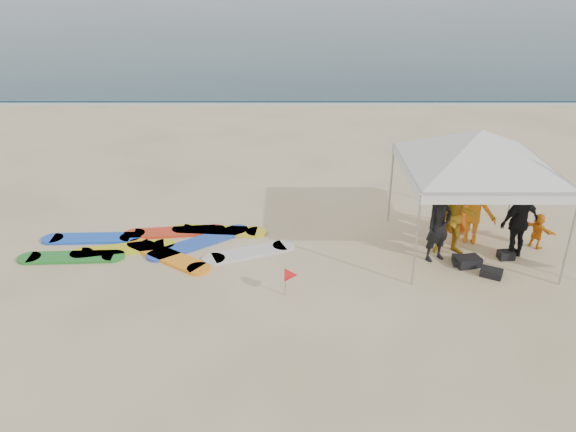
{
  "coord_description": "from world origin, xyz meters",
  "views": [
    {
      "loc": [
        0.07,
        -8.85,
        6.6
      ],
      "look_at": [
        0.08,
        2.6,
        1.2
      ],
      "focal_mm": 35.0,
      "sensor_mm": 36.0,
      "label": 1
    }
  ],
  "objects_px": {
    "surfboard_spread": "(162,244)",
    "person_black_a": "(439,225)",
    "person_orange_a": "(474,210)",
    "person_seated": "(538,231)",
    "canopy_tent": "(482,130)",
    "person_yellow": "(457,217)",
    "person_black_b": "(519,222)",
    "person_orange_b": "(461,201)",
    "marker_pennant": "(291,275)"
  },
  "relations": [
    {
      "from": "canopy_tent",
      "to": "person_orange_b",
      "type": "bearing_deg",
      "value": 85.43
    },
    {
      "from": "person_orange_a",
      "to": "person_seated",
      "type": "height_order",
      "value": "person_orange_a"
    },
    {
      "from": "person_orange_a",
      "to": "marker_pennant",
      "type": "height_order",
      "value": "person_orange_a"
    },
    {
      "from": "person_black_a",
      "to": "surfboard_spread",
      "type": "relative_size",
      "value": 0.29
    },
    {
      "from": "person_yellow",
      "to": "marker_pennant",
      "type": "distance_m",
      "value": 4.34
    },
    {
      "from": "person_black_a",
      "to": "person_black_b",
      "type": "xyz_separation_m",
      "value": [
        1.92,
        0.15,
        0.01
      ]
    },
    {
      "from": "person_yellow",
      "to": "person_seated",
      "type": "bearing_deg",
      "value": 10.73
    },
    {
      "from": "canopy_tent",
      "to": "person_black_a",
      "type": "bearing_deg",
      "value": -149.95
    },
    {
      "from": "marker_pennant",
      "to": "person_black_b",
      "type": "bearing_deg",
      "value": 17.78
    },
    {
      "from": "surfboard_spread",
      "to": "person_black_a",
      "type": "bearing_deg",
      "value": -5.74
    },
    {
      "from": "person_orange_b",
      "to": "person_seated",
      "type": "height_order",
      "value": "person_orange_b"
    },
    {
      "from": "person_orange_a",
      "to": "person_seated",
      "type": "relative_size",
      "value": 1.93
    },
    {
      "from": "person_black_b",
      "to": "person_seated",
      "type": "distance_m",
      "value": 0.95
    },
    {
      "from": "person_black_a",
      "to": "canopy_tent",
      "type": "bearing_deg",
      "value": 3.85
    },
    {
      "from": "person_yellow",
      "to": "person_orange_a",
      "type": "distance_m",
      "value": 0.87
    },
    {
      "from": "person_yellow",
      "to": "surfboard_spread",
      "type": "height_order",
      "value": "person_yellow"
    },
    {
      "from": "marker_pennant",
      "to": "person_orange_a",
      "type": "bearing_deg",
      "value": 28.62
    },
    {
      "from": "person_orange_b",
      "to": "surfboard_spread",
      "type": "xyz_separation_m",
      "value": [
        -7.53,
        -0.8,
        -0.82
      ]
    },
    {
      "from": "person_black_a",
      "to": "person_orange_a",
      "type": "distance_m",
      "value": 1.42
    },
    {
      "from": "person_orange_b",
      "to": "person_yellow",
      "type": "bearing_deg",
      "value": 64.06
    },
    {
      "from": "person_seated",
      "to": "surfboard_spread",
      "type": "height_order",
      "value": "person_seated"
    },
    {
      "from": "person_orange_b",
      "to": "marker_pennant",
      "type": "xyz_separation_m",
      "value": [
        -4.35,
        -3.02,
        -0.36
      ]
    },
    {
      "from": "person_seated",
      "to": "marker_pennant",
      "type": "distance_m",
      "value": 6.41
    },
    {
      "from": "person_yellow",
      "to": "canopy_tent",
      "type": "bearing_deg",
      "value": 31.86
    },
    {
      "from": "marker_pennant",
      "to": "surfboard_spread",
      "type": "height_order",
      "value": "marker_pennant"
    },
    {
      "from": "person_orange_a",
      "to": "person_orange_b",
      "type": "height_order",
      "value": "person_orange_a"
    },
    {
      "from": "person_black_a",
      "to": "person_seated",
      "type": "height_order",
      "value": "person_black_a"
    },
    {
      "from": "marker_pennant",
      "to": "surfboard_spread",
      "type": "relative_size",
      "value": 0.1
    },
    {
      "from": "person_yellow",
      "to": "person_black_b",
      "type": "distance_m",
      "value": 1.44
    },
    {
      "from": "person_black_a",
      "to": "surfboard_spread",
      "type": "distance_m",
      "value": 6.68
    },
    {
      "from": "person_orange_b",
      "to": "person_seated",
      "type": "bearing_deg",
      "value": 147.72
    },
    {
      "from": "person_black_a",
      "to": "canopy_tent",
      "type": "xyz_separation_m",
      "value": [
        0.85,
        0.49,
        2.12
      ]
    },
    {
      "from": "person_orange_a",
      "to": "surfboard_spread",
      "type": "distance_m",
      "value": 7.73
    },
    {
      "from": "person_orange_a",
      "to": "person_seated",
      "type": "distance_m",
      "value": 1.61
    },
    {
      "from": "person_yellow",
      "to": "person_black_b",
      "type": "relative_size",
      "value": 1.08
    },
    {
      "from": "surfboard_spread",
      "to": "canopy_tent",
      "type": "bearing_deg",
      "value": -1.29
    },
    {
      "from": "person_seated",
      "to": "marker_pennant",
      "type": "relative_size",
      "value": 1.4
    },
    {
      "from": "person_yellow",
      "to": "person_seated",
      "type": "distance_m",
      "value": 2.22
    },
    {
      "from": "person_seated",
      "to": "marker_pennant",
      "type": "xyz_separation_m",
      "value": [
        -6.03,
        -2.16,
        0.05
      ]
    },
    {
      "from": "person_orange_a",
      "to": "person_black_b",
      "type": "distance_m",
      "value": 1.11
    },
    {
      "from": "person_black_b",
      "to": "person_yellow",
      "type": "bearing_deg",
      "value": -27.91
    },
    {
      "from": "person_seated",
      "to": "marker_pennant",
      "type": "height_order",
      "value": "person_seated"
    },
    {
      "from": "person_black_a",
      "to": "surfboard_spread",
      "type": "xyz_separation_m",
      "value": [
        -6.59,
        0.66,
        -0.86
      ]
    },
    {
      "from": "person_orange_a",
      "to": "marker_pennant",
      "type": "distance_m",
      "value": 5.15
    },
    {
      "from": "person_black_a",
      "to": "person_seated",
      "type": "bearing_deg",
      "value": -13.24
    },
    {
      "from": "person_orange_a",
      "to": "canopy_tent",
      "type": "xyz_separation_m",
      "value": [
        -0.24,
        -0.41,
        2.15
      ]
    },
    {
      "from": "person_black_a",
      "to": "person_orange_a",
      "type": "xyz_separation_m",
      "value": [
        1.09,
        0.9,
        -0.03
      ]
    },
    {
      "from": "person_yellow",
      "to": "canopy_tent",
      "type": "xyz_separation_m",
      "value": [
        0.37,
        0.21,
        2.04
      ]
    },
    {
      "from": "person_black_b",
      "to": "person_orange_b",
      "type": "distance_m",
      "value": 1.64
    },
    {
      "from": "person_black_b",
      "to": "person_seated",
      "type": "xyz_separation_m",
      "value": [
        0.7,
        0.45,
        -0.45
      ]
    }
  ]
}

